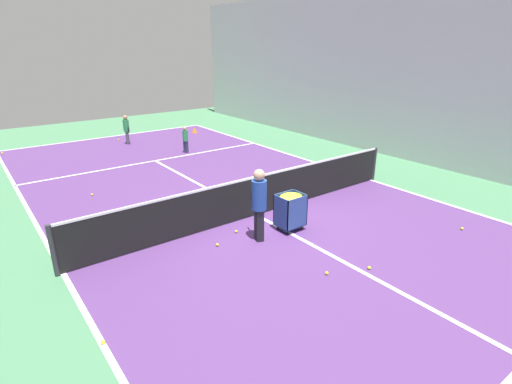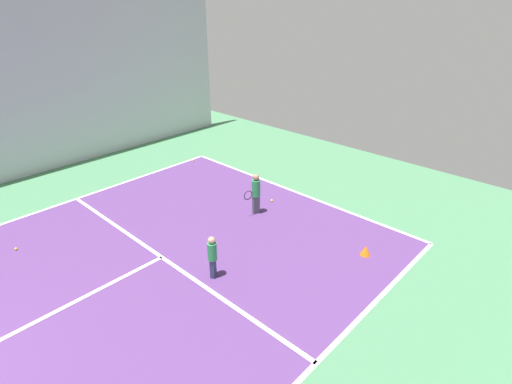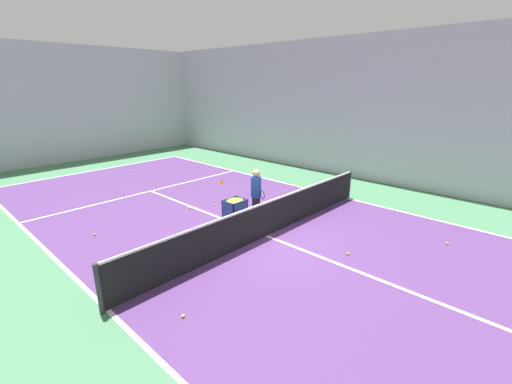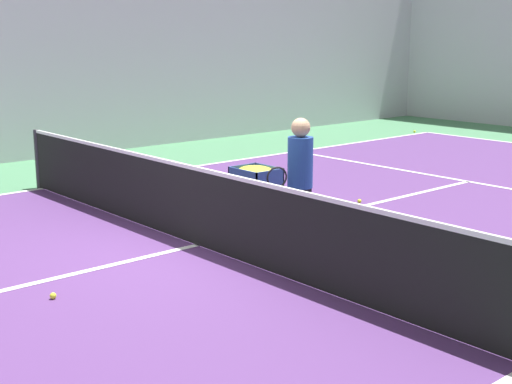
# 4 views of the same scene
# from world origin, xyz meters

# --- Properties ---
(ground_plane) EXTENTS (33.00, 33.00, 0.00)m
(ground_plane) POSITION_xyz_m (0.00, 0.00, 0.00)
(ground_plane) COLOR #477F56
(court_playing_area) EXTENTS (9.29, 22.96, 0.00)m
(court_playing_area) POSITION_xyz_m (0.00, 0.00, 0.00)
(court_playing_area) COLOR #563370
(court_playing_area) RESTS_ON ground
(line_sideline_left) EXTENTS (0.10, 22.96, 0.00)m
(line_sideline_left) POSITION_xyz_m (-4.65, 0.00, 0.01)
(line_sideline_left) COLOR white
(line_sideline_left) RESTS_ON ground
(line_service_far) EXTENTS (9.29, 0.10, 0.00)m
(line_service_far) POSITION_xyz_m (0.00, 6.31, 0.01)
(line_service_far) COLOR white
(line_service_far) RESTS_ON ground
(line_centre_service) EXTENTS (0.10, 12.63, 0.00)m
(line_centre_service) POSITION_xyz_m (0.00, 0.00, 0.01)
(line_centre_service) COLOR white
(line_centre_service) RESTS_ON ground
(tennis_net) EXTENTS (9.59, 0.10, 1.06)m
(tennis_net) POSITION_xyz_m (0.00, 0.00, 0.55)
(tennis_net) COLOR #2D2D33
(tennis_net) RESTS_ON ground
(coach_at_net) EXTENTS (0.43, 0.69, 1.66)m
(coach_at_net) POSITION_xyz_m (0.77, 1.13, 0.95)
(coach_at_net) COLOR black
(coach_at_net) RESTS_ON ground
(ball_cart) EXTENTS (0.61, 0.51, 0.90)m
(ball_cart) POSITION_xyz_m (-0.14, 1.16, 0.63)
(ball_cart) COLOR #2D478C
(ball_cart) RESTS_ON ground
(tennis_ball_0) EXTENTS (0.07, 0.07, 0.07)m
(tennis_ball_0) POSITION_xyz_m (1.69, 0.84, 0.04)
(tennis_ball_0) COLOR yellow
(tennis_ball_0) RESTS_ON ground
(tennis_ball_3) EXTENTS (0.07, 0.07, 0.07)m
(tennis_ball_3) POSITION_xyz_m (0.58, -2.27, 0.04)
(tennis_ball_3) COLOR yellow
(tennis_ball_3) RESTS_ON ground
(tennis_ball_5) EXTENTS (0.07, 0.07, 0.07)m
(tennis_ball_5) POSITION_xyz_m (-3.38, 3.64, 0.04)
(tennis_ball_5) COLOR yellow
(tennis_ball_5) RESTS_ON ground
(tennis_ball_7) EXTENTS (0.07, 0.07, 0.07)m
(tennis_ball_7) POSITION_xyz_m (-4.84, 11.16, 0.04)
(tennis_ball_7) COLOR yellow
(tennis_ball_7) RESTS_ON ground
(tennis_ball_10) EXTENTS (0.07, 0.07, 0.07)m
(tennis_ball_10) POSITION_xyz_m (0.99, 0.55, 0.04)
(tennis_ball_10) COLOR yellow
(tennis_ball_10) RESTS_ON ground
(tennis_ball_12) EXTENTS (0.07, 0.07, 0.07)m
(tennis_ball_12) POSITION_xyz_m (-0.19, 3.44, 0.04)
(tennis_ball_12) COLOR yellow
(tennis_ball_12) RESTS_ON ground
(tennis_ball_14) EXTENTS (0.07, 0.07, 0.07)m
(tennis_ball_14) POSITION_xyz_m (0.62, 3.08, 0.04)
(tennis_ball_14) COLOR yellow
(tennis_ball_14) RESTS_ON ground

